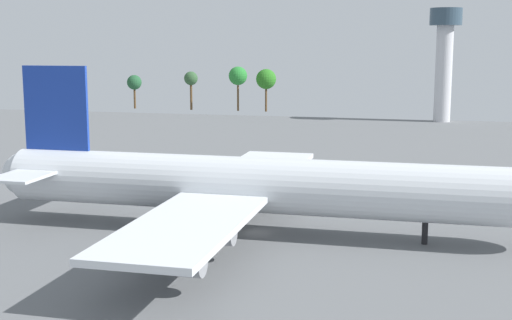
# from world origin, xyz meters

# --- Properties ---
(ground_plane) EXTENTS (275.99, 275.99, 0.00)m
(ground_plane) POSITION_xyz_m (0.00, 0.00, 0.00)
(ground_plane) COLOR slate
(cargo_airplane) EXTENTS (69.00, 60.65, 20.17)m
(cargo_airplane) POSITION_xyz_m (-0.23, 0.00, 5.89)
(cargo_airplane) COLOR silver
(cargo_airplane) RESTS_ON ground_plane
(maintenance_van) EXTENTS (3.85, 4.41, 2.50)m
(maintenance_van) POSITION_xyz_m (28.83, 26.09, 1.18)
(maintenance_van) COLOR #B21E19
(maintenance_van) RESTS_ON ground_plane
(control_tower) EXTENTS (9.33, 9.33, 33.28)m
(control_tower) POSITION_xyz_m (24.37, 134.28, 20.60)
(control_tower) COLOR silver
(control_tower) RESTS_ON ground_plane
(tree_line_backdrop) EXTENTS (169.35, 6.86, 15.29)m
(tree_line_backdrop) POSITION_xyz_m (4.98, 152.37, 10.47)
(tree_line_backdrop) COLOR #51381E
(tree_line_backdrop) RESTS_ON ground_plane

